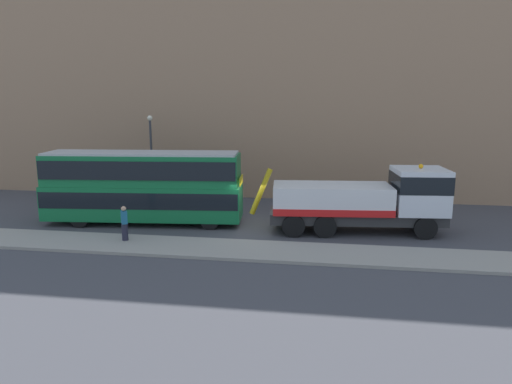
# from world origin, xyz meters

# --- Properties ---
(ground_plane) EXTENTS (120.00, 120.00, 0.00)m
(ground_plane) POSITION_xyz_m (0.00, 0.00, 0.00)
(ground_plane) COLOR #424247
(near_kerb) EXTENTS (60.00, 2.80, 0.15)m
(near_kerb) POSITION_xyz_m (0.00, -4.20, 0.07)
(near_kerb) COLOR gray
(near_kerb) RESTS_ON ground_plane
(building_facade) EXTENTS (60.00, 1.50, 16.00)m
(building_facade) POSITION_xyz_m (0.00, 8.20, 8.07)
(building_facade) COLOR #9E7A5B
(building_facade) RESTS_ON ground_plane
(recovery_tow_truck) EXTENTS (10.23, 3.45, 3.67)m
(recovery_tow_truck) POSITION_xyz_m (5.84, -0.07, 1.76)
(recovery_tow_truck) COLOR #2D2D2D
(recovery_tow_truck) RESTS_ON ground_plane
(double_decker_bus) EXTENTS (11.19, 3.56, 4.06)m
(double_decker_bus) POSITION_xyz_m (-6.36, -0.12, 2.23)
(double_decker_bus) COLOR #146B38
(double_decker_bus) RESTS_ON ground_plane
(pedestrian_onlooker) EXTENTS (0.43, 0.48, 1.71)m
(pedestrian_onlooker) POSITION_xyz_m (-5.87, -3.83, 0.99)
(pedestrian_onlooker) COLOR #232333
(pedestrian_onlooker) RESTS_ON near_kerb
(street_lamp) EXTENTS (0.36, 0.36, 5.83)m
(street_lamp) POSITION_xyz_m (-8.20, 6.01, 3.47)
(street_lamp) COLOR #38383D
(street_lamp) RESTS_ON ground_plane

